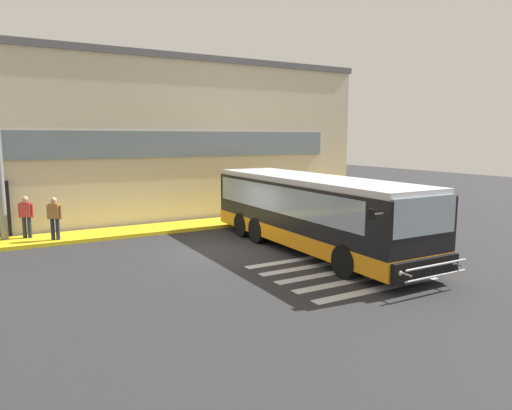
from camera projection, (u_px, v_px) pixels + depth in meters
The scene contains 8 objects.
ground_plane at pixel (220, 251), 16.83m from camera, with size 80.00×90.00×0.02m, color #2B2B2D.
bay_paint_stripes at pixel (337, 272), 14.18m from camera, with size 4.40×3.96×0.01m.
terminal_building at pixel (121, 140), 25.94m from camera, with size 23.69×13.80×7.99m.
boarding_curb at pixel (176, 227), 20.96m from camera, with size 25.89×2.00×0.15m, color yellow.
entry_support_column at pixel (0, 181), 17.82m from camera, with size 0.28×0.28×4.59m, color slate.
bus_main_foreground at pixel (312, 214), 16.83m from camera, with size 3.10×10.84×2.70m.
passenger_near_column at pixel (26, 214), 18.25m from camera, with size 0.54×0.48×1.68m.
passenger_by_doorway at pixel (54, 216), 17.88m from camera, with size 0.51×0.39×1.68m.
Camera 1 is at (-6.90, -14.94, 4.11)m, focal length 32.37 mm.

